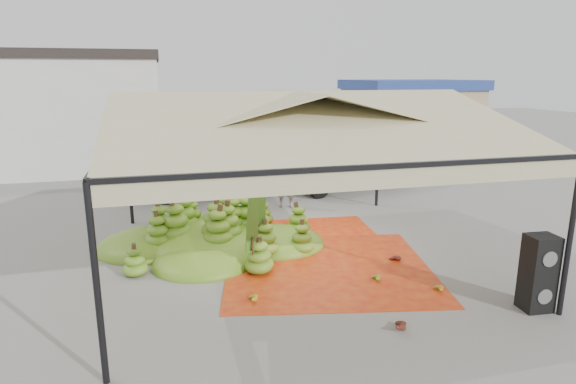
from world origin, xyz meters
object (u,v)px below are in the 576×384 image
object	(u,v)px
speaker_stack	(538,273)
vendor	(286,179)
banana_heap	(216,223)
truck_left	(221,158)
truck_right	(360,152)

from	to	relation	value
speaker_stack	vendor	xyz separation A→B (m)	(-2.77, 8.29, 0.24)
banana_heap	speaker_stack	bearing A→B (deg)	-42.26
vendor	banana_heap	bearing A→B (deg)	66.02
vendor	truck_left	distance (m)	3.65
vendor	truck_left	xyz separation A→B (m)	(-1.77, 3.18, 0.25)
speaker_stack	truck_left	size ratio (longest dim) A/B	0.24
speaker_stack	truck_left	distance (m)	12.35
banana_heap	truck_left	size ratio (longest dim) A/B	0.99
speaker_stack	truck_right	world-z (taller)	truck_right
truck_right	truck_left	bearing A→B (deg)	156.37
banana_heap	truck_right	bearing A→B (deg)	42.40
vendor	truck_right	size ratio (longest dim) A/B	0.29
banana_heap	vendor	xyz separation A→B (m)	(2.71, 3.32, 0.32)
speaker_stack	truck_left	xyz separation A→B (m)	(-4.53, 11.48, 0.49)
speaker_stack	vendor	world-z (taller)	vendor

